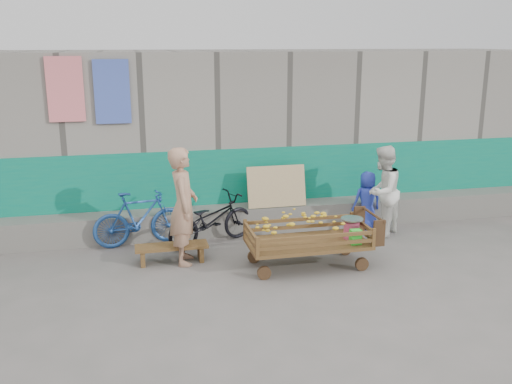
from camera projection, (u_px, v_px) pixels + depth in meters
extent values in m
plane|color=#5E5C57|center=(297.00, 285.00, 7.65)|extent=(80.00, 80.00, 0.00)
cube|color=gray|center=(237.00, 129.00, 11.13)|extent=(12.00, 3.00, 3.00)
cube|color=#067F67|center=(254.00, 188.00, 9.91)|extent=(12.00, 0.03, 1.40)
cube|color=slate|center=(257.00, 218.00, 9.81)|extent=(12.00, 0.50, 0.45)
cube|color=tan|center=(277.00, 186.00, 9.60)|extent=(1.00, 0.19, 0.68)
cube|color=pink|center=(65.00, 89.00, 8.79)|extent=(0.55, 0.03, 1.00)
cube|color=#4962C6|center=(112.00, 92.00, 8.95)|extent=(0.55, 0.03, 1.00)
cube|color=#51331E|center=(307.00, 243.00, 8.19)|extent=(1.72, 0.86, 0.05)
cylinder|color=#352515|center=(264.00, 273.00, 7.81)|extent=(0.19, 0.06, 0.19)
cube|color=#51331E|center=(257.00, 247.00, 7.59)|extent=(0.05, 0.05, 0.27)
cylinder|color=#352515|center=(254.00, 257.00, 8.40)|extent=(0.19, 0.06, 0.19)
cube|color=#51331E|center=(245.00, 228.00, 8.35)|extent=(0.05, 0.05, 0.27)
cylinder|color=#352515|center=(362.00, 264.00, 8.11)|extent=(0.19, 0.06, 0.19)
cube|color=#51331E|center=(373.00, 238.00, 7.95)|extent=(0.05, 0.05, 0.27)
cylinder|color=#352515|center=(345.00, 249.00, 8.71)|extent=(0.19, 0.06, 0.19)
cube|color=#51331E|center=(352.00, 220.00, 8.71)|extent=(0.05, 0.05, 0.27)
cube|color=#51331E|center=(317.00, 245.00, 7.78)|extent=(1.66, 0.04, 0.05)
cube|color=#51331E|center=(317.00, 237.00, 7.75)|extent=(1.66, 0.04, 0.05)
cube|color=#51331E|center=(299.00, 227.00, 8.54)|extent=(1.66, 0.04, 0.05)
cube|color=#51331E|center=(300.00, 219.00, 8.51)|extent=(1.66, 0.04, 0.05)
cube|color=#51331E|center=(251.00, 240.00, 7.98)|extent=(0.04, 0.80, 0.05)
cube|color=#51331E|center=(251.00, 232.00, 7.95)|extent=(0.04, 0.80, 0.05)
cube|color=#51331E|center=(362.00, 231.00, 8.34)|extent=(0.04, 0.80, 0.05)
cube|color=#51331E|center=(362.00, 224.00, 8.31)|extent=(0.04, 0.80, 0.05)
cylinder|color=#352515|center=(374.00, 215.00, 8.31)|extent=(0.04, 0.76, 0.04)
cube|color=#352515|center=(359.00, 219.00, 8.67)|extent=(0.17, 0.04, 0.38)
cube|color=#352515|center=(379.00, 233.00, 8.01)|extent=(0.17, 0.04, 0.38)
ellipsoid|color=gold|center=(301.00, 228.00, 8.11)|extent=(1.24, 0.67, 0.42)
cylinder|color=#D64873|center=(352.00, 230.00, 8.30)|extent=(0.23, 0.23, 0.25)
cylinder|color=silver|center=(352.00, 221.00, 8.26)|extent=(0.03, 0.03, 0.06)
cylinder|color=silver|center=(352.00, 219.00, 8.25)|extent=(0.33, 0.33, 0.02)
cube|color=#2EE332|center=(356.00, 237.00, 8.04)|extent=(0.15, 0.11, 0.21)
cube|color=#51331E|center=(172.00, 246.00, 8.39)|extent=(1.07, 0.32, 0.04)
cube|color=#51331E|center=(143.00, 257.00, 8.33)|extent=(0.06, 0.30, 0.21)
cube|color=#51331E|center=(201.00, 253.00, 8.52)|extent=(0.06, 0.30, 0.21)
imported|color=tan|center=(183.00, 206.00, 8.23)|extent=(0.49, 0.68, 1.73)
imported|color=white|center=(382.00, 191.00, 9.43)|extent=(0.94, 0.93, 1.53)
imported|color=#2A3DBD|center=(367.00, 200.00, 9.82)|extent=(0.50, 0.33, 1.02)
imported|color=black|center=(211.00, 220.00, 9.10)|extent=(1.64, 1.12, 0.81)
imported|color=#2552A0|center=(140.00, 219.00, 9.04)|extent=(1.52, 0.61, 0.89)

